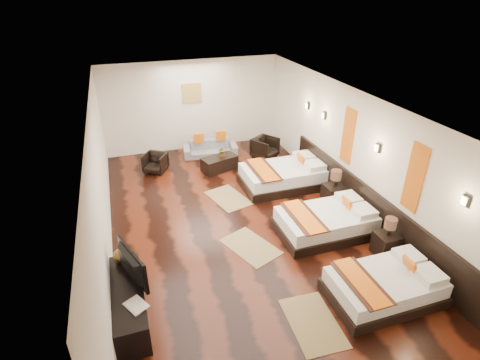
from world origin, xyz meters
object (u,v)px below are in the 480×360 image
object	(u,v)px
tv	(127,266)
book	(129,310)
tv_console	(129,302)
sofa	(210,148)
nightstand_a	(387,242)
armchair_right	(265,148)
figurine	(123,253)
armchair_left	(155,163)
coffee_table	(219,163)
table_plant	(222,152)
bed_near	(385,286)
nightstand_b	(334,193)
bed_mid	(326,222)
bed_far	(284,176)

from	to	relation	value
tv	book	size ratio (longest dim) A/B	2.84
tv_console	sofa	size ratio (longest dim) A/B	1.09
nightstand_a	armchair_right	world-z (taller)	nightstand_a
nightstand_a	figurine	distance (m)	5.01
armchair_left	tv_console	bearing A→B (deg)	-70.40
coffee_table	table_plant	distance (m)	0.36
tv	bed_near	bearing A→B (deg)	-125.62
bed_near	sofa	size ratio (longest dim) A/B	1.15
nightstand_a	sofa	world-z (taller)	nightstand_a
bed_near	book	distance (m)	4.23
nightstand_a	nightstand_b	distance (m)	2.01
sofa	nightstand_b	bearing A→B (deg)	-52.91
bed_mid	figurine	xyz separation A→B (m)	(-4.20, -0.33, 0.46)
tv	book	world-z (taller)	tv
bed_mid	nightstand_a	distance (m)	1.28
bed_near	figurine	distance (m)	4.54
bed_near	nightstand_a	world-z (taller)	nightstand_a
tv	sofa	world-z (taller)	tv
tv_console	figurine	distance (m)	0.85
tv	coffee_table	bearing A→B (deg)	-51.30
bed_near	nightstand_b	size ratio (longest dim) A/B	2.03
tv_console	bed_mid	bearing A→B (deg)	13.92
bed_mid	book	xyz separation A→B (m)	(-4.20, -1.51, 0.30)
nightstand_b	tv_console	distance (m)	5.34
bed_far	sofa	world-z (taller)	bed_far
nightstand_b	armchair_left	bearing A→B (deg)	140.61
bed_near	tv_console	world-z (taller)	bed_near
sofa	armchair_right	distance (m)	1.70
tv_console	armchair_right	xyz separation A→B (m)	(4.40, 5.15, 0.04)
bed_near	table_plant	world-z (taller)	bed_near
book	armchair_left	world-z (taller)	book
armchair_right	coffee_table	world-z (taller)	armchair_right
nightstand_a	figurine	bearing A→B (deg)	171.82
tv	table_plant	world-z (taller)	tv
tv	armchair_left	xyz separation A→B (m)	(1.01, 4.99, -0.56)
nightstand_a	bed_near	bearing A→B (deg)	-127.76
book	sofa	distance (m)	6.88
sofa	tv	bearing A→B (deg)	-108.67
book	coffee_table	bearing A→B (deg)	61.54
tv_console	sofa	distance (m)	6.44
bed_near	bed_far	bearing A→B (deg)	89.95
book	nightstand_b	bearing A→B (deg)	26.69
bed_far	armchair_left	world-z (taller)	bed_far
book	coffee_table	xyz separation A→B (m)	(2.83, 5.21, -0.37)
armchair_right	coffee_table	xyz separation A→B (m)	(-1.57, -0.41, -0.12)
bed_far	tv	size ratio (longest dim) A/B	2.19
bed_mid	bed_far	world-z (taller)	bed_far
figurine	table_plant	world-z (taller)	figurine
nightstand_a	figurine	world-z (taller)	figurine
book	bed_far	bearing A→B (deg)	41.98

